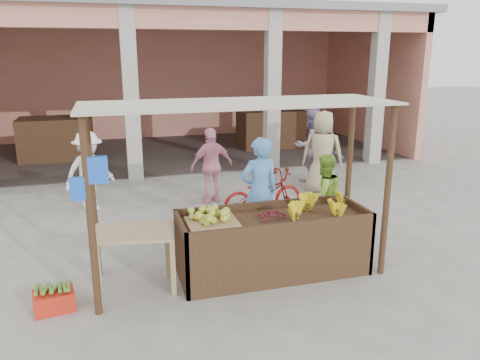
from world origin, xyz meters
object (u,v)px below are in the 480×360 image
object	(u,v)px
red_crate	(54,301)
vendor_blue	(259,188)
motorcycle	(263,193)
fruit_stall	(273,246)
vendor_green	(323,194)
side_table	(133,241)

from	to	relation	value
red_crate	vendor_blue	world-z (taller)	vendor_blue
red_crate	motorcycle	bearing A→B (deg)	26.40
fruit_stall	vendor_green	bearing A→B (deg)	39.49
fruit_stall	vendor_blue	distance (m)	1.18
side_table	vendor_blue	world-z (taller)	vendor_blue
vendor_green	fruit_stall	bearing A→B (deg)	31.41
vendor_blue	motorcycle	xyz separation A→B (m)	(0.49, 1.23, -0.49)
side_table	motorcycle	distance (m)	3.38
side_table	motorcycle	bearing A→B (deg)	51.14
motorcycle	vendor_blue	bearing A→B (deg)	150.34
side_table	vendor_green	bearing A→B (deg)	27.15
vendor_blue	motorcycle	bearing A→B (deg)	-117.75
vendor_blue	side_table	bearing A→B (deg)	20.58
red_crate	vendor_blue	distance (m)	3.35
vendor_green	side_table	bearing A→B (deg)	9.86
side_table	vendor_green	xyz separation A→B (m)	(3.14, 1.02, 0.07)
side_table	vendor_blue	size ratio (longest dim) A/B	0.59
vendor_blue	motorcycle	distance (m)	1.41
fruit_stall	motorcycle	world-z (taller)	motorcycle
red_crate	motorcycle	xyz separation A→B (m)	(3.49, 2.49, 0.32)
side_table	vendor_green	world-z (taller)	vendor_green
vendor_green	motorcycle	bearing A→B (deg)	-71.27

